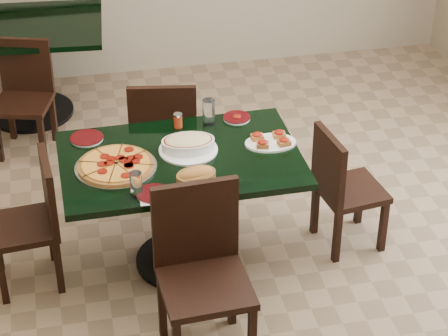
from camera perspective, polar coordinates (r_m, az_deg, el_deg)
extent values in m
plane|color=#84694C|center=(5.28, -0.10, -6.55)|extent=(5.50, 5.50, 0.00)
cube|color=black|center=(4.91, -2.86, 0.54)|extent=(1.36, 0.88, 0.04)
cylinder|color=black|center=(5.12, -2.75, -3.01)|extent=(0.12, 0.12, 0.71)
cylinder|color=black|center=(5.33, -2.65, -5.98)|extent=(0.58, 0.58, 0.03)
cube|color=black|center=(6.71, -13.18, 8.95)|extent=(1.27, 0.97, 0.04)
cylinder|color=black|center=(6.87, -12.79, 6.10)|extent=(0.13, 0.13, 0.71)
cylinder|color=black|center=(7.02, -12.46, 3.62)|extent=(0.66, 0.66, 0.03)
cube|color=black|center=(5.70, -3.89, 1.97)|extent=(0.49, 0.49, 0.04)
cube|color=black|center=(5.41, -4.03, 3.17)|extent=(0.42, 0.11, 0.45)
cube|color=black|center=(5.97, -2.04, 1.03)|extent=(0.05, 0.05, 0.41)
cube|color=black|center=(5.67, -2.01, -0.90)|extent=(0.05, 0.05, 0.41)
cube|color=black|center=(5.99, -5.52, 0.96)|extent=(0.05, 0.05, 0.41)
cube|color=black|center=(5.68, -5.68, -0.97)|extent=(0.05, 0.05, 0.41)
cube|color=black|center=(4.45, -1.23, -7.74)|extent=(0.47, 0.47, 0.04)
cube|color=black|center=(4.44, -1.89, -3.54)|extent=(0.45, 0.06, 0.48)
cube|color=black|center=(4.72, -4.07, -8.85)|extent=(0.04, 0.04, 0.44)
cube|color=black|center=(4.78, 0.53, -8.09)|extent=(0.04, 0.04, 0.44)
cube|color=black|center=(5.33, 8.30, -1.48)|extent=(0.42, 0.42, 0.04)
cube|color=black|center=(5.14, 6.85, 0.18)|extent=(0.09, 0.37, 0.40)
cube|color=black|center=(5.40, 10.35, -3.77)|extent=(0.05, 0.05, 0.36)
cube|color=black|center=(5.27, 7.39, -4.49)|extent=(0.05, 0.05, 0.36)
cube|color=black|center=(5.62, 8.84, -2.01)|extent=(0.05, 0.05, 0.36)
cube|color=black|center=(5.49, 5.96, -2.65)|extent=(0.05, 0.05, 0.36)
cube|color=black|center=(5.09, -12.98, -3.80)|extent=(0.41, 0.41, 0.04)
cube|color=black|center=(4.97, -11.38, -1.43)|extent=(0.08, 0.38, 0.40)
cube|color=black|center=(5.34, -11.22, -4.29)|extent=(0.04, 0.04, 0.36)
cube|color=black|center=(5.09, -14.28, -6.93)|extent=(0.04, 0.04, 0.36)
cube|color=black|center=(5.09, -10.74, -6.36)|extent=(0.04, 0.04, 0.36)
cube|color=black|center=(6.36, -13.01, 4.12)|extent=(0.47, 0.47, 0.04)
cube|color=black|center=(6.40, -12.84, 6.59)|extent=(0.37, 0.15, 0.41)
cube|color=black|center=(6.63, -13.74, 3.27)|extent=(0.05, 0.05, 0.37)
cube|color=black|center=(6.28, -11.78, 1.76)|extent=(0.05, 0.05, 0.37)
cube|color=black|center=(6.54, -11.08, 3.19)|extent=(0.05, 0.05, 0.37)
cylinder|color=silver|center=(4.83, -7.07, 0.06)|extent=(0.45, 0.45, 0.01)
cylinder|color=brown|center=(4.82, -7.08, 0.18)|extent=(0.42, 0.42, 0.02)
cylinder|color=gold|center=(4.82, -7.09, 0.29)|extent=(0.37, 0.37, 0.01)
cylinder|color=white|center=(4.95, -2.35, 1.19)|extent=(0.34, 0.34, 0.01)
ellipsoid|color=beige|center=(4.92, -2.36, 1.83)|extent=(0.27, 0.18, 0.04)
ellipsoid|color=#B16E31|center=(4.65, -1.84, -0.40)|extent=(0.21, 0.14, 0.08)
cylinder|color=white|center=(4.59, -4.60, -1.72)|extent=(0.18, 0.18, 0.01)
cylinder|color=#320306|center=(4.59, -4.61, -1.65)|extent=(0.18, 0.18, 0.00)
cylinder|color=white|center=(5.27, 0.84, 3.29)|extent=(0.16, 0.16, 0.01)
cylinder|color=#320306|center=(5.26, 0.84, 3.35)|extent=(0.17, 0.17, 0.00)
ellipsoid|color=#9E1207|center=(5.26, 0.84, 3.38)|extent=(0.05, 0.05, 0.02)
cylinder|color=white|center=(5.12, -8.95, 1.92)|extent=(0.19, 0.19, 0.01)
cylinder|color=#320306|center=(5.12, -8.96, 1.99)|extent=(0.19, 0.19, 0.00)
cube|color=white|center=(4.59, -4.51, -1.81)|extent=(0.17, 0.17, 0.00)
cube|color=silver|center=(4.59, -4.27, -1.74)|extent=(0.02, 0.16, 0.00)
cylinder|color=white|center=(5.18, -1.01, 3.67)|extent=(0.07, 0.07, 0.16)
cylinder|color=white|center=(4.56, -5.76, -1.09)|extent=(0.07, 0.07, 0.14)
cylinder|color=#AD2912|center=(5.17, -3.02, 3.07)|extent=(0.05, 0.05, 0.08)
cylinder|color=silver|center=(5.15, -3.04, 3.48)|extent=(0.05, 0.05, 0.01)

